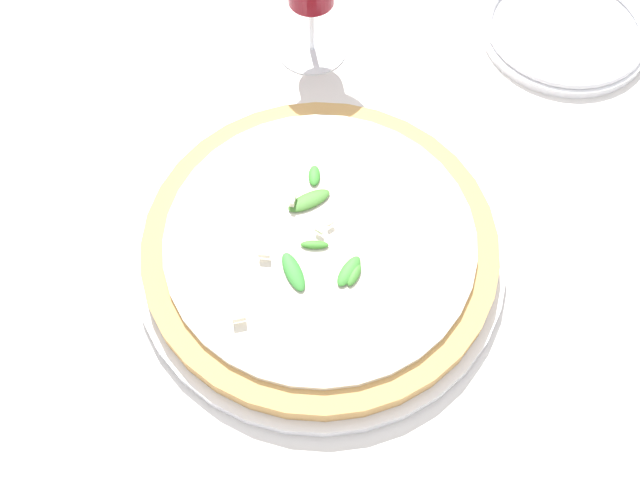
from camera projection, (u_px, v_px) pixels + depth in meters
name	position (u px, v px, depth m)	size (l,w,h in m)	color
ground_plane	(283.00, 252.00, 0.74)	(6.00, 6.00, 0.00)	silver
pizza_arugula_main	(320.00, 247.00, 0.73)	(0.36, 0.36, 0.05)	white
side_plate_white	(565.00, 31.00, 0.89)	(0.20, 0.20, 0.02)	white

